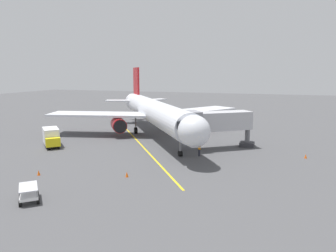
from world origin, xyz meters
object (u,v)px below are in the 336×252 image
at_px(airplane, 154,112).
at_px(baggage_cart_portside, 29,193).
at_px(safety_cone_nose_left, 127,174).
at_px(safety_cone_nose_right, 39,173).
at_px(jet_bridge, 212,122).
at_px(box_truck_near_nose, 51,137).
at_px(safety_cone_wing_port, 306,156).
at_px(ground_crew_marshaller, 199,149).

height_order(airplane, baggage_cart_portside, airplane).
relative_size(safety_cone_nose_left, safety_cone_nose_right, 1.00).
relative_size(jet_bridge, box_truck_near_nose, 2.24).
bearing_deg(baggage_cart_portside, safety_cone_wing_port, -136.08).
xyz_separation_m(box_truck_near_nose, safety_cone_nose_left, (-16.23, 8.59, -1.11)).
bearing_deg(safety_cone_nose_right, box_truck_near_nose, -56.48).
height_order(box_truck_near_nose, safety_cone_nose_right, box_truck_near_nose).
relative_size(airplane, safety_cone_wing_port, 63.61).
bearing_deg(box_truck_near_nose, airplane, -131.98).
bearing_deg(safety_cone_nose_right, safety_cone_nose_left, -164.30).
height_order(ground_crew_marshaller, safety_cone_nose_left, ground_crew_marshaller).
bearing_deg(box_truck_near_nose, ground_crew_marshaller, -174.98).
relative_size(box_truck_near_nose, safety_cone_nose_left, 8.43).
bearing_deg(safety_cone_wing_port, safety_cone_nose_left, 37.70).
height_order(airplane, ground_crew_marshaller, airplane).
bearing_deg(jet_bridge, baggage_cart_portside, 65.09).
distance_m(safety_cone_nose_right, safety_cone_wing_port, 31.19).
bearing_deg(baggage_cart_portside, box_truck_near_nose, -56.02).
height_order(ground_crew_marshaller, safety_cone_wing_port, ground_crew_marshaller).
distance_m(ground_crew_marshaller, safety_cone_wing_port, 13.17).
bearing_deg(baggage_cart_portside, jet_bridge, -114.91).
height_order(airplane, safety_cone_nose_left, airplane).
bearing_deg(ground_crew_marshaller, box_truck_near_nose, 5.02).
xyz_separation_m(ground_crew_marshaller, box_truck_near_nose, (21.24, 1.87, 0.50)).
distance_m(jet_bridge, box_truck_near_nose, 22.86).
xyz_separation_m(jet_bridge, safety_cone_nose_left, (5.67, 14.72, -3.49)).
distance_m(baggage_cart_portside, safety_cone_nose_right, 6.89).
xyz_separation_m(baggage_cart_portside, safety_cone_nose_right, (3.93, -5.65, -0.38)).
xyz_separation_m(jet_bridge, safety_cone_nose_right, (14.55, 17.22, -3.49)).
distance_m(baggage_cart_portside, safety_cone_nose_left, 9.54).
relative_size(box_truck_near_nose, baggage_cart_portside, 1.62).
bearing_deg(safety_cone_nose_left, box_truck_near_nose, -27.88).
xyz_separation_m(safety_cone_nose_left, safety_cone_wing_port, (-17.76, -13.72, 0.00)).
xyz_separation_m(baggage_cart_portside, safety_cone_wing_port, (-22.71, -21.87, -0.38)).
xyz_separation_m(ground_crew_marshaller, safety_cone_nose_right, (13.90, 12.95, -0.61)).
distance_m(jet_bridge, safety_cone_nose_left, 16.15).
bearing_deg(ground_crew_marshaller, safety_cone_nose_left, 64.36).
relative_size(jet_bridge, safety_cone_wing_port, 18.89).
bearing_deg(jet_bridge, ground_crew_marshaller, 81.33).
xyz_separation_m(box_truck_near_nose, safety_cone_wing_port, (-33.98, -5.14, -1.11)).
xyz_separation_m(box_truck_near_nose, safety_cone_nose_right, (-7.34, 11.08, -1.11)).
relative_size(ground_crew_marshaller, safety_cone_nose_left, 3.11).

